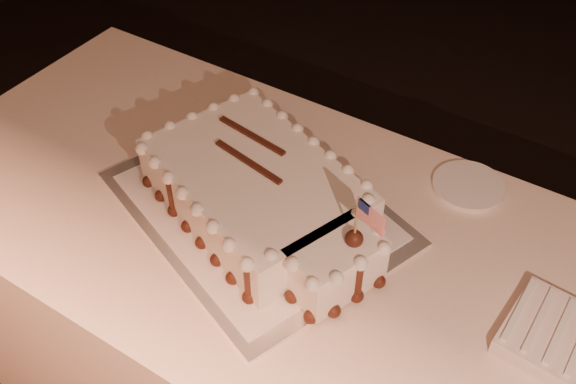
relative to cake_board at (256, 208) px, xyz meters
The scene contains 5 objects.
room_shell 0.98m from the cake_board, 55.79° to the right, with size 6.10×8.10×2.90m.
cake_board is the anchor object (origin of this frame).
doily 0.01m from the cake_board, ahead, with size 0.53×0.40×0.00m, color white.
sheet_cake 0.07m from the cake_board, 20.33° to the right, with size 0.59×0.45×0.22m.
side_plate 0.47m from the cake_board, 40.39° to the left, with size 0.16×0.16×0.01m, color white.
Camera 1 is at (0.15, -0.15, 1.73)m, focal length 40.00 mm.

